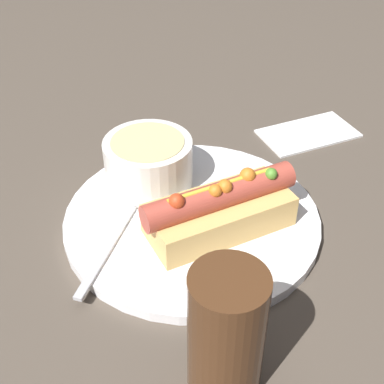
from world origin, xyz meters
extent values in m
plane|color=#4C4238|center=(0.00, 0.00, 0.00)|extent=(4.00, 4.00, 0.00)
cylinder|color=white|center=(0.00, 0.00, 0.01)|extent=(0.28, 0.28, 0.01)
cube|color=#DBAD60|center=(0.02, -0.03, 0.03)|extent=(0.16, 0.09, 0.04)
cylinder|color=#B24738|center=(0.02, -0.03, 0.06)|extent=(0.17, 0.05, 0.03)
sphere|color=orange|center=(0.01, -0.04, 0.07)|extent=(0.01, 0.01, 0.01)
sphere|color=#518C2D|center=(0.08, -0.03, 0.07)|extent=(0.01, 0.01, 0.01)
sphere|color=orange|center=(0.02, -0.03, 0.07)|extent=(0.01, 0.01, 0.01)
sphere|color=#C63F1E|center=(-0.03, -0.04, 0.07)|extent=(0.02, 0.02, 0.02)
sphere|color=orange|center=(0.05, -0.02, 0.07)|extent=(0.02, 0.02, 0.02)
cylinder|color=gold|center=(0.02, -0.03, 0.07)|extent=(0.12, 0.02, 0.01)
cylinder|color=silver|center=(-0.03, 0.07, 0.04)|extent=(0.10, 0.10, 0.06)
cylinder|color=#D1C184|center=(-0.03, 0.07, 0.06)|extent=(0.08, 0.08, 0.01)
cube|color=#B7B7BC|center=(-0.10, -0.03, 0.01)|extent=(0.09, 0.12, 0.00)
ellipsoid|color=#B7B7BC|center=(-0.05, 0.04, 0.02)|extent=(0.04, 0.04, 0.01)
cylinder|color=#4C2D19|center=(-0.03, -0.19, 0.06)|extent=(0.06, 0.06, 0.12)
cube|color=white|center=(0.21, 0.13, 0.00)|extent=(0.14, 0.08, 0.01)
camera|label=1|loc=(-0.14, -0.42, 0.40)|focal=50.00mm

